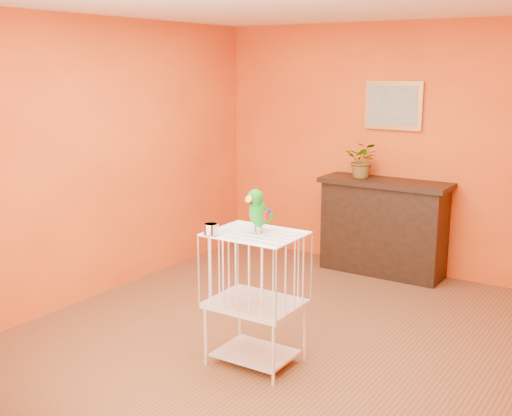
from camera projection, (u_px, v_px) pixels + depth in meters
The scene contains 8 objects.
ground at pixel (281, 338), 5.19m from camera, with size 4.50×4.50×0.00m, color brown.
room_shell at pixel (283, 143), 4.84m from camera, with size 4.50×4.50×4.50m.
console_cabinet at pixel (383, 227), 6.71m from camera, with size 1.35×0.48×1.00m.
potted_plant at pixel (365, 163), 6.75m from camera, with size 0.34×0.38×0.29m, color #26722D.
framed_picture at pixel (393, 105), 6.62m from camera, with size 0.62×0.04×0.50m.
birdcage at pixel (255, 297), 4.64m from camera, with size 0.65×0.50×0.99m.
feed_cup at pixel (211, 229), 4.48m from camera, with size 0.11×0.11×0.07m, color silver.
parrot at pixel (258, 210), 4.52m from camera, with size 0.16×0.29×0.32m.
Camera 1 is at (2.48, -4.16, 2.15)m, focal length 45.00 mm.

